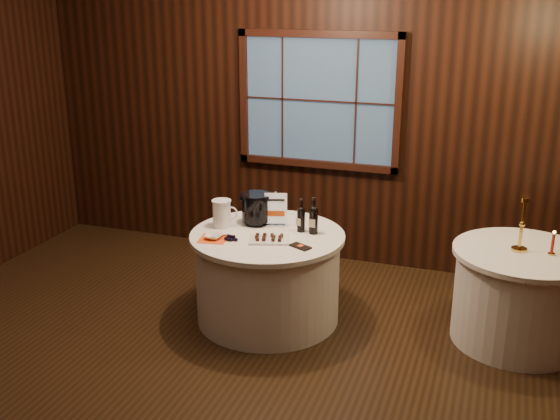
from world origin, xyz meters
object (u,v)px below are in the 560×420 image
at_px(sign_stand, 276,214).
at_px(side_table, 519,296).
at_px(main_table, 268,276).
at_px(port_bottle_left, 301,217).
at_px(cracker_bowl, 213,237).
at_px(red_candle, 552,245).
at_px(chocolate_box, 300,247).
at_px(glass_pitcher, 222,213).
at_px(chocolate_plate, 269,239).
at_px(port_bottle_right, 313,218).
at_px(ice_bucket, 256,208).
at_px(grape_bunch, 231,238).
at_px(brass_candlestick, 521,232).

bearing_deg(sign_stand, side_table, -15.55).
bearing_deg(main_table, port_bottle_left, 31.11).
distance_m(side_table, cracker_bowl, 2.47).
relative_size(side_table, port_bottle_left, 3.83).
relative_size(side_table, red_candle, 5.59).
distance_m(sign_stand, chocolate_box, 0.54).
bearing_deg(main_table, chocolate_box, -29.79).
height_order(side_table, red_candle, red_candle).
bearing_deg(cracker_bowl, glass_pitcher, 100.08).
bearing_deg(sign_stand, cracker_bowl, -147.17).
bearing_deg(chocolate_plate, port_bottle_right, 45.00).
bearing_deg(sign_stand, ice_bucket, 161.46).
bearing_deg(sign_stand, red_candle, -16.09).
bearing_deg(cracker_bowl, port_bottle_left, 33.69).
bearing_deg(ice_bucket, port_bottle_left, -7.17).
xyz_separation_m(port_bottle_left, chocolate_plate, (-0.17, -0.30, -0.10)).
relative_size(main_table, glass_pitcher, 5.44).
height_order(port_bottle_left, ice_bucket, port_bottle_left).
bearing_deg(cracker_bowl, grape_bunch, 9.53).
xyz_separation_m(sign_stand, brass_candlestick, (1.96, 0.09, 0.05)).
height_order(grape_bunch, glass_pitcher, glass_pitcher).
relative_size(chocolate_plate, glass_pitcher, 1.55).
xyz_separation_m(chocolate_plate, grape_bunch, (-0.29, -0.08, 0.00)).
distance_m(side_table, sign_stand, 2.06).
distance_m(port_bottle_left, port_bottle_right, 0.11).
bearing_deg(chocolate_box, red_candle, 41.25).
bearing_deg(side_table, sign_stand, -177.11).
relative_size(sign_stand, brass_candlestick, 0.71).
height_order(chocolate_plate, chocolate_box, chocolate_plate).
height_order(sign_stand, port_bottle_left, sign_stand).
height_order(sign_stand, chocolate_box, sign_stand).
bearing_deg(grape_bunch, side_table, 13.55).
distance_m(glass_pitcher, brass_candlestick, 2.39).
bearing_deg(glass_pitcher, cracker_bowl, -99.09).
relative_size(main_table, sign_stand, 4.21).
distance_m(chocolate_box, red_candle, 1.90).
height_order(chocolate_plate, glass_pitcher, glass_pitcher).
relative_size(port_bottle_right, chocolate_plate, 0.85).
bearing_deg(red_candle, grape_bunch, -167.73).
distance_m(chocolate_box, cracker_bowl, 0.72).
relative_size(main_table, brass_candlestick, 3.00).
height_order(chocolate_plate, cracker_bowl, chocolate_plate).
bearing_deg(chocolate_box, brass_candlestick, 43.46).
relative_size(side_table, glass_pitcher, 4.59).
bearing_deg(grape_bunch, port_bottle_left, 39.38).
bearing_deg(red_candle, sign_stand, -177.66).
relative_size(chocolate_box, cracker_bowl, 1.28).
height_order(glass_pitcher, brass_candlestick, brass_candlestick).
bearing_deg(brass_candlestick, ice_bucket, -177.47).
bearing_deg(red_candle, main_table, -172.49).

